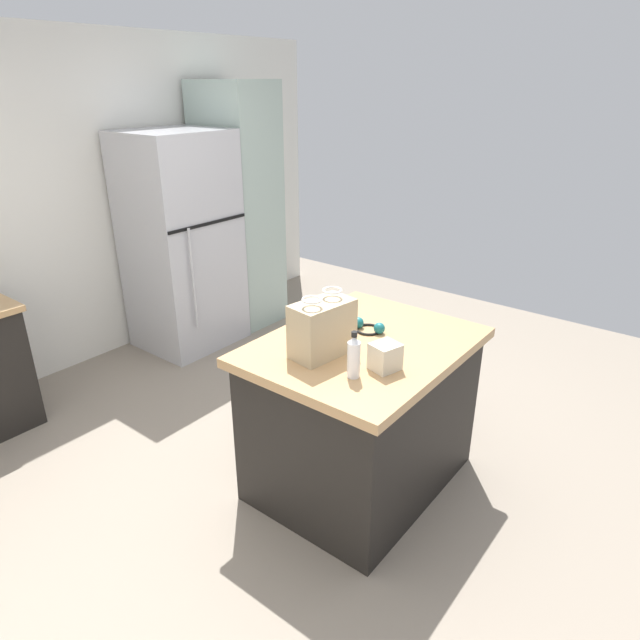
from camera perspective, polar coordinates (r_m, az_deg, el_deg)
The scene contains 9 objects.
ground at distance 3.52m, azimuth -2.08°, elevation -15.30°, with size 6.82×6.82×0.00m, color gray.
back_wall at distance 4.79m, azimuth -25.69°, elevation 10.17°, with size 5.68×0.13×2.58m.
kitchen_island at distance 3.22m, azimuth 4.27°, elevation -9.52°, with size 1.23×0.97×0.91m.
refrigerator at distance 4.94m, azimuth -13.97°, elevation 7.70°, with size 0.82×0.76×1.84m.
tall_cabinet at distance 5.34m, azimuth -8.31°, elevation 11.32°, with size 0.53×0.68×2.20m.
shopping_bag at distance 2.80m, azimuth 0.23°, elevation -0.84°, with size 0.35×0.23×0.33m.
small_box at distance 2.71m, azimuth 6.69°, elevation -3.75°, with size 0.13×0.12×0.13m, color beige.
bottle at distance 2.61m, azimuth 3.48°, elevation -3.78°, with size 0.06×0.06×0.23m.
ear_defenders at distance 3.13m, azimuth 5.00°, elevation -0.71°, with size 0.16×0.20×0.06m.
Camera 1 is at (-2.08, -1.79, 2.21)m, focal length 31.21 mm.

